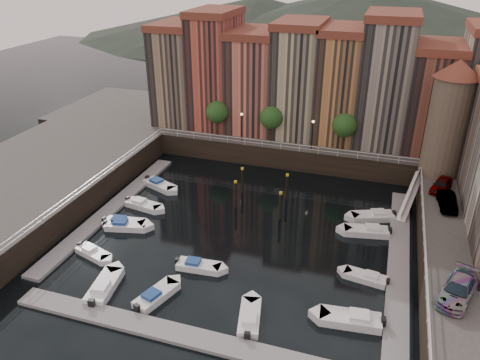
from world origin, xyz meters
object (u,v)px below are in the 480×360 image
(corner_tower, at_px, (449,117))
(mooring_pilings, at_px, (261,192))
(gangway, at_px, (411,194))
(car_c, at_px, (458,291))
(car_a, at_px, (441,186))
(boat_left_1, at_px, (125,226))
(boat_left_0, at_px, (93,253))
(boat_left_2, at_px, (124,223))
(car_b, at_px, (447,202))

(corner_tower, bearing_deg, mooring_pilings, -155.77)
(gangway, distance_m, car_c, 19.67)
(car_a, bearing_deg, boat_left_1, -137.93)
(boat_left_0, distance_m, car_a, 38.42)
(boat_left_2, relative_size, car_c, 0.92)
(corner_tower, bearing_deg, boat_left_1, -149.98)
(boat_left_2, height_order, car_a, car_a)
(mooring_pilings, height_order, boat_left_1, mooring_pilings)
(corner_tower, relative_size, car_a, 3.29)
(boat_left_0, relative_size, boat_left_2, 0.87)
(car_a, relative_size, car_c, 0.78)
(boat_left_0, distance_m, car_b, 36.96)
(gangway, bearing_deg, boat_left_1, -154.25)
(car_b, bearing_deg, boat_left_0, -160.63)
(boat_left_0, bearing_deg, car_b, 42.37)
(gangway, xyz_separation_m, boat_left_0, (-30.08, -19.72, -1.59))
(gangway, distance_m, boat_left_2, 33.12)
(mooring_pilings, relative_size, boat_left_2, 1.29)
(car_a, bearing_deg, mooring_pilings, -149.60)
(boat_left_2, bearing_deg, boat_left_1, -53.18)
(car_b, relative_size, car_c, 0.82)
(boat_left_2, distance_m, car_a, 35.79)
(corner_tower, xyz_separation_m, mooring_pilings, (-19.82, -8.92, -8.54))
(corner_tower, height_order, car_c, corner_tower)
(mooring_pilings, distance_m, boat_left_0, 20.23)
(gangway, bearing_deg, car_c, -80.75)
(boat_left_0, xyz_separation_m, boat_left_2, (0.03, 5.90, 0.05))
(car_a, relative_size, car_b, 0.95)
(boat_left_0, bearing_deg, boat_left_2, 107.30)
(boat_left_1, bearing_deg, mooring_pilings, 24.30)
(gangway, distance_m, car_a, 3.49)
(boat_left_1, bearing_deg, gangway, 12.18)
(boat_left_1, distance_m, car_c, 33.30)
(boat_left_2, xyz_separation_m, car_a, (33.02, 13.41, 3.34))
(gangway, bearing_deg, corner_tower, 57.20)
(corner_tower, distance_m, car_a, 8.14)
(corner_tower, xyz_separation_m, car_a, (0.06, -4.92, -6.48))
(car_c, bearing_deg, gangway, 118.68)
(mooring_pilings, height_order, car_b, car_b)
(boat_left_0, bearing_deg, gangway, 50.81)
(gangway, xyz_separation_m, boat_left_1, (-29.59, -14.27, -1.55))
(mooring_pilings, relative_size, boat_left_1, 1.30)
(corner_tower, height_order, gangway, corner_tower)
(car_c, bearing_deg, car_b, 108.74)
(car_c, bearing_deg, boat_left_1, -169.34)
(boat_left_1, relative_size, car_a, 1.17)
(mooring_pilings, bearing_deg, car_c, -36.60)
(corner_tower, height_order, mooring_pilings, corner_tower)
(car_a, height_order, car_c, car_c)
(car_a, bearing_deg, car_b, -65.55)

